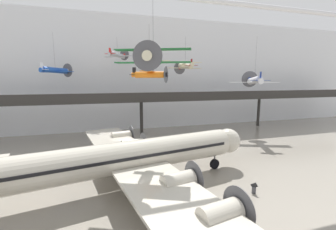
# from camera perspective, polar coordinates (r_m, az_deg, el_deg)

# --- Properties ---
(ground_plane) EXTENTS (260.00, 260.00, 0.00)m
(ground_plane) POSITION_cam_1_polar(r_m,az_deg,el_deg) (22.99, 7.42, -21.62)
(ground_plane) COLOR gray
(hangar_back_wall) EXTENTS (140.00, 3.00, 26.16)m
(hangar_back_wall) POSITION_cam_1_polar(r_m,az_deg,el_deg) (55.10, -8.16, 10.28)
(hangar_back_wall) COLOR silver
(hangar_back_wall) RESTS_ON ground
(mezzanine_walkway) EXTENTS (110.00, 3.20, 9.10)m
(mezzanine_walkway) POSITION_cam_1_polar(r_m,az_deg,el_deg) (47.74, -6.64, 3.81)
(mezzanine_walkway) COLOR #2D2B28
(mezzanine_walkway) RESTS_ON ground
(airliner_silver_main) EXTENTS (31.71, 36.44, 9.94)m
(airliner_silver_main) POSITION_cam_1_polar(r_m,az_deg,el_deg) (24.68, -10.56, -10.61)
(airliner_silver_main) COLOR beige
(airliner_silver_main) RESTS_ON ground
(suspended_plane_blue_trainer) EXTENTS (6.33, 6.24, 8.03)m
(suspended_plane_blue_trainer) POSITION_cam_1_polar(r_m,az_deg,el_deg) (47.49, -26.68, 10.09)
(suspended_plane_blue_trainer) COLOR #1E4CAD
(suspended_plane_cream_biplane) EXTENTS (7.44, 6.08, 7.40)m
(suspended_plane_cream_biplane) POSITION_cam_1_polar(r_m,az_deg,el_deg) (47.00, 4.39, 12.34)
(suspended_plane_cream_biplane) COLOR beige
(suspended_plane_green_biplane) EXTENTS (7.88, 6.87, 7.81)m
(suspended_plane_green_biplane) POSITION_cam_1_polar(r_m,az_deg,el_deg) (24.73, -3.76, 14.24)
(suspended_plane_green_biplane) COLOR #1E6B33
(suspended_plane_silver_racer) EXTENTS (5.58, 5.49, 4.44)m
(suspended_plane_silver_racer) POSITION_cam_1_polar(r_m,az_deg,el_deg) (48.93, -12.71, 14.65)
(suspended_plane_silver_racer) COLOR silver
(suspended_plane_white_twin) EXTENTS (9.57, 8.23, 10.03)m
(suspended_plane_white_twin) POSITION_cam_1_polar(r_m,az_deg,el_deg) (49.08, 21.13, 8.19)
(suspended_plane_white_twin) COLOR silver
(suspended_plane_orange_highwing) EXTENTS (6.18, 6.84, 9.01)m
(suspended_plane_orange_highwing) POSITION_cam_1_polar(r_m,az_deg,el_deg) (36.41, -4.67, 10.27)
(suspended_plane_orange_highwing) COLOR orange
(info_sign_pedestal) EXTENTS (0.45, 0.67, 1.24)m
(info_sign_pedestal) POSITION_cam_1_polar(r_m,az_deg,el_deg) (26.02, 20.99, -17.21)
(info_sign_pedestal) COLOR #4C4C51
(info_sign_pedestal) RESTS_ON ground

